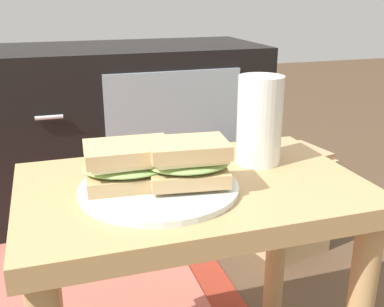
% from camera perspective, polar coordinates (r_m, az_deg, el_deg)
% --- Properties ---
extents(side_table, '(0.56, 0.36, 0.46)m').
position_cam_1_polar(side_table, '(0.80, -0.00, -9.50)').
color(side_table, tan).
rests_on(side_table, ground).
extents(tv_cabinet, '(0.96, 0.46, 0.58)m').
position_cam_1_polar(tv_cabinet, '(1.71, -8.03, 3.20)').
color(tv_cabinet, black).
rests_on(tv_cabinet, ground).
extents(area_rug, '(1.00, 0.85, 0.01)m').
position_cam_1_polar(area_rug, '(1.35, -18.10, -15.61)').
color(area_rug, maroon).
rests_on(area_rug, ground).
extents(plate, '(0.25, 0.25, 0.01)m').
position_cam_1_polar(plate, '(0.73, -4.07, -4.23)').
color(plate, silver).
rests_on(plate, side_table).
extents(sandwich_front, '(0.15, 0.11, 0.07)m').
position_cam_1_polar(sandwich_front, '(0.72, -7.76, -1.42)').
color(sandwich_front, tan).
rests_on(sandwich_front, plate).
extents(sandwich_back, '(0.14, 0.11, 0.07)m').
position_cam_1_polar(sandwich_back, '(0.71, -0.47, -1.03)').
color(sandwich_back, tan).
rests_on(sandwich_back, plate).
extents(beer_glass, '(0.08, 0.08, 0.16)m').
position_cam_1_polar(beer_glass, '(0.84, 8.27, 3.96)').
color(beer_glass, silver).
rests_on(beer_glass, side_table).
extents(paper_bag, '(0.24, 0.21, 0.32)m').
position_cam_1_polar(paper_bag, '(1.44, 11.77, -5.84)').
color(paper_bag, tan).
rests_on(paper_bag, ground).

